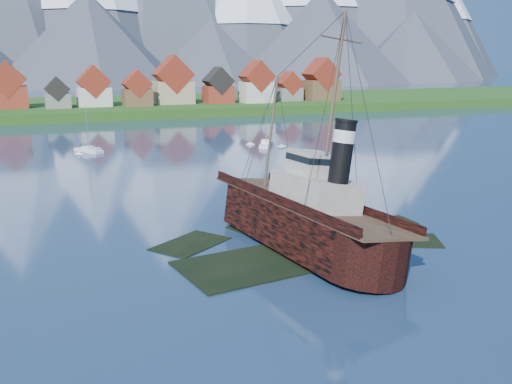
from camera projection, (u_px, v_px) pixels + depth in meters
name	position (u px, v px, depth m)	size (l,w,h in m)	color
ground	(292.00, 251.00, 57.84)	(1400.00, 1400.00, 0.00)	navy
shoal	(299.00, 246.00, 60.50)	(31.71, 21.24, 1.14)	black
shore_bank	(96.00, 111.00, 211.45)	(600.00, 80.00, 3.20)	#154714
seawall	(110.00, 121.00, 177.11)	(600.00, 2.50, 2.00)	#3F3D38
tugboat_wreck	(293.00, 214.00, 59.83)	(7.29, 31.42, 24.90)	black
sailboat_c	(89.00, 151.00, 118.74)	(5.50, 7.94, 10.24)	white
sailboat_d	(266.00, 145.00, 126.90)	(6.09, 8.65, 11.84)	white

